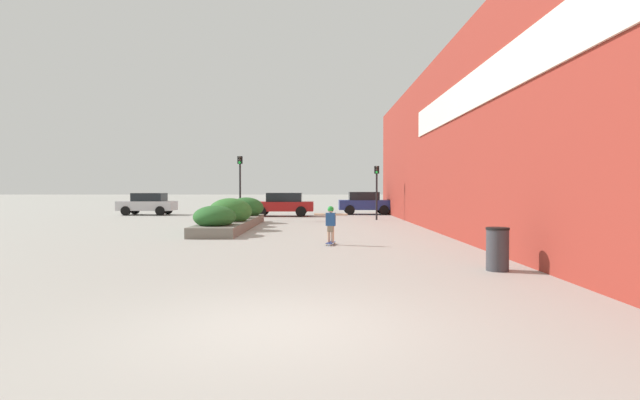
{
  "coord_description": "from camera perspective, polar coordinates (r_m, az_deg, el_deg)",
  "views": [
    {
      "loc": [
        0.61,
        -6.6,
        1.86
      ],
      "look_at": [
        0.56,
        18.72,
        1.28
      ],
      "focal_mm": 28.0,
      "sensor_mm": 36.0,
      "label": 1
    }
  ],
  "objects": [
    {
      "name": "car_center_right",
      "position": [
        37.26,
        -18.97,
        -0.38
      ],
      "size": [
        3.84,
        1.93,
        1.55
      ],
      "rotation": [
        0.0,
        0.0,
        1.57
      ],
      "color": "#BCBCC1",
      "rests_on": "ground_plane"
    },
    {
      "name": "car_leftmost",
      "position": [
        37.57,
        17.34,
        -0.32
      ],
      "size": [
        4.21,
        2.03,
        1.56
      ],
      "rotation": [
        0.0,
        0.0,
        -1.57
      ],
      "color": "silver",
      "rests_on": "ground_plane"
    },
    {
      "name": "skateboard",
      "position": [
        16.5,
        1.33,
        -4.92
      ],
      "size": [
        0.35,
        0.76,
        0.09
      ],
      "rotation": [
        0.0,
        0.0,
        -0.22
      ],
      "color": "navy",
      "rests_on": "ground_plane"
    },
    {
      "name": "traffic_light_left",
      "position": [
        29.79,
        -9.02,
        2.61
      ],
      "size": [
        0.28,
        0.3,
        3.77
      ],
      "color": "black",
      "rests_on": "ground_plane"
    },
    {
      "name": "trash_bin",
      "position": [
        12.01,
        19.72,
        -5.3
      ],
      "size": [
        0.52,
        0.52,
        0.98
      ],
      "color": "#38383D",
      "rests_on": "ground_plane"
    },
    {
      "name": "traffic_light_right",
      "position": [
        29.74,
        6.6,
        1.96
      ],
      "size": [
        0.28,
        0.3,
        3.2
      ],
      "color": "black",
      "rests_on": "ground_plane"
    },
    {
      "name": "car_rightmost",
      "position": [
        33.72,
        -4.19,
        -0.44
      ],
      "size": [
        4.25,
        1.95,
        1.58
      ],
      "rotation": [
        0.0,
        0.0,
        1.57
      ],
      "color": "maroon",
      "rests_on": "ground_plane"
    },
    {
      "name": "ground_plane",
      "position": [
        6.88,
        -5.11,
        -14.38
      ],
      "size": [
        300.0,
        300.0,
        0.0
      ],
      "primitive_type": "plane",
      "color": "#A3A099"
    },
    {
      "name": "car_center_left",
      "position": [
        36.24,
        5.29,
        -0.3
      ],
      "size": [
        3.9,
        1.98,
        1.62
      ],
      "rotation": [
        0.0,
        0.0,
        -1.57
      ],
      "color": "navy",
      "rests_on": "ground_plane"
    },
    {
      "name": "skateboarder",
      "position": [
        16.43,
        1.33,
        -2.35
      ],
      "size": [
        1.1,
        0.31,
        1.2
      ],
      "rotation": [
        0.0,
        0.0,
        -0.22
      ],
      "color": "tan",
      "rests_on": "skateboard"
    },
    {
      "name": "building_wall_right",
      "position": [
        21.34,
        14.42,
        6.35
      ],
      "size": [
        0.67,
        36.78,
        7.48
      ],
      "color": "maroon",
      "rests_on": "ground_plane"
    },
    {
      "name": "planter_box",
      "position": [
        23.72,
        -9.82,
        -1.79
      ],
      "size": [
        1.98,
        10.14,
        1.43
      ],
      "color": "slate",
      "rests_on": "ground_plane"
    }
  ]
}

